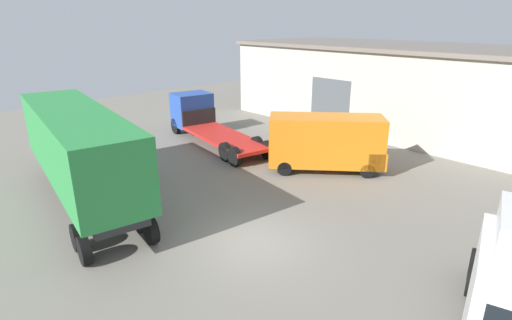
% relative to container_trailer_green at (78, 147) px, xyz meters
% --- Properties ---
extents(ground_plane, '(60.00, 60.00, 0.00)m').
position_rel_container_trailer_green_xyz_m(ground_plane, '(7.04, 3.02, -2.57)').
color(ground_plane, slate).
extents(warehouse_building, '(33.79, 10.37, 5.73)m').
position_rel_container_trailer_green_xyz_m(warehouse_building, '(7.04, 21.95, 0.30)').
color(warehouse_building, '#B7B2A3').
rests_on(warehouse_building, ground_plane).
extents(container_trailer_green, '(10.94, 3.97, 4.03)m').
position_rel_container_trailer_green_xyz_m(container_trailer_green, '(0.00, 0.00, 0.00)').
color(container_trailer_green, '#28843D').
rests_on(container_trailer_green, ground_plane).
extents(delivery_van_orange, '(5.61, 5.35, 2.85)m').
position_rel_container_trailer_green_xyz_m(delivery_van_orange, '(4.43, 10.65, -1.03)').
color(delivery_van_orange, orange).
rests_on(delivery_van_orange, ground_plane).
extents(flatbed_truck_blue, '(9.16, 3.80, 2.72)m').
position_rel_container_trailer_green_xyz_m(flatbed_truck_blue, '(-4.88, 9.57, -1.28)').
color(flatbed_truck_blue, '#2347A3').
rests_on(flatbed_truck_blue, ground_plane).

